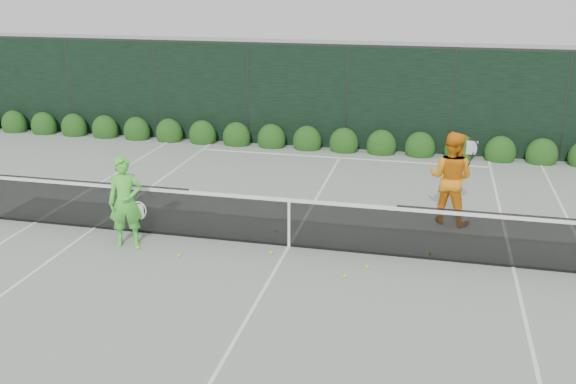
# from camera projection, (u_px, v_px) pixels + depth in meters

# --- Properties ---
(ground) EXTENTS (80.00, 80.00, 0.00)m
(ground) POSITION_uv_depth(u_px,v_px,m) (289.00, 246.00, 12.33)
(ground) COLOR gray
(ground) RESTS_ON ground
(tennis_net) EXTENTS (12.90, 0.10, 1.07)m
(tennis_net) POSITION_uv_depth(u_px,v_px,m) (288.00, 221.00, 12.17)
(tennis_net) COLOR black
(tennis_net) RESTS_ON ground
(player_woman) EXTENTS (0.75, 0.63, 1.76)m
(player_woman) POSITION_uv_depth(u_px,v_px,m) (126.00, 202.00, 12.15)
(player_woman) COLOR #4EDA40
(player_woman) RESTS_ON ground
(player_man) EXTENTS (1.14, 1.01, 1.95)m
(player_man) POSITION_uv_depth(u_px,v_px,m) (451.00, 178.00, 13.23)
(player_man) COLOR orange
(player_man) RESTS_ON ground
(court_lines) EXTENTS (11.03, 23.83, 0.01)m
(court_lines) POSITION_uv_depth(u_px,v_px,m) (289.00, 246.00, 12.33)
(court_lines) COLOR white
(court_lines) RESTS_ON ground
(windscreen_fence) EXTENTS (32.00, 21.07, 3.06)m
(windscreen_fence) POSITION_uv_depth(u_px,v_px,m) (247.00, 224.00, 9.34)
(windscreen_fence) COLOR black
(windscreen_fence) RESTS_ON ground
(hedge_row) EXTENTS (31.66, 0.65, 0.94)m
(hedge_row) POSITION_uv_depth(u_px,v_px,m) (344.00, 143.00, 18.85)
(hedge_row) COLOR #113A10
(hedge_row) RESTS_ON ground
(tennis_balls) EXTENTS (5.49, 1.80, 0.07)m
(tennis_balls) POSITION_uv_depth(u_px,v_px,m) (285.00, 254.00, 11.92)
(tennis_balls) COLOR #C5E432
(tennis_balls) RESTS_ON ground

